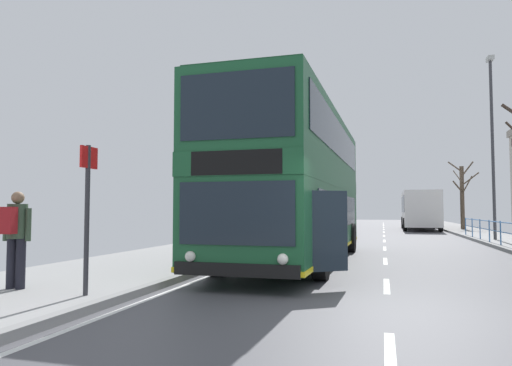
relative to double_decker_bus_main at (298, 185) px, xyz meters
name	(u,v)px	position (x,y,z in m)	size (l,w,h in m)	color
ground	(339,308)	(1.76, -6.44, -2.24)	(15.80, 140.00, 0.20)	#4B4B50
double_decker_bus_main	(298,185)	(0.00, 0.00, 0.00)	(3.21, 11.49, 4.35)	#19512D
background_bus_far_lane	(420,209)	(5.23, 25.43, -0.67)	(2.81, 10.09, 2.93)	white
pedestrian_with_backpack	(16,232)	(-3.84, -6.82, -1.14)	(0.55, 0.54, 1.71)	black
bus_stop_sign_near	(87,202)	(-2.27, -7.01, -0.62)	(0.08, 0.44, 2.46)	#2D2D33
street_lamp_far_side	(492,134)	(7.53, 10.72, 2.87)	(0.28, 0.60, 8.76)	#38383D
bare_tree_far_00	(462,194)	(8.10, 23.66, 0.40)	(2.27, 2.68, 4.92)	brown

